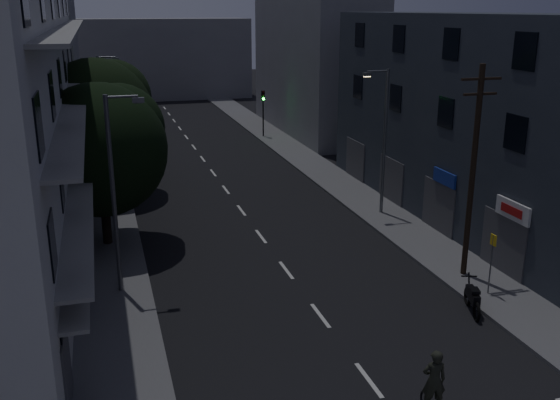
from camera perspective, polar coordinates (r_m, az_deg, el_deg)
ground at (r=40.94m, az=-5.11°, el=1.13°), size 160.00×160.00×0.00m
sidewalk_left at (r=40.23m, az=-15.64°, el=0.37°), size 3.00×90.00×0.15m
sidewalk_right at (r=42.94m, az=4.75°, el=2.00°), size 3.00×90.00×0.15m
lane_markings at (r=46.89m, az=-6.63°, el=3.15°), size 0.15×60.50×0.01m
building_right at (r=34.31m, az=18.74°, el=6.59°), size 6.19×28.00×11.00m
building_far_left at (r=61.90m, az=-21.01°, el=13.03°), size 6.00×20.00×16.00m
building_far_right at (r=59.16m, az=3.08°, el=12.51°), size 6.00×20.00×13.00m
building_far_end at (r=84.22m, az=-11.42°, el=12.55°), size 24.00×8.00×10.00m
tree_near at (r=30.75m, az=-16.04°, el=4.89°), size 6.37×6.37×7.86m
tree_mid at (r=39.54m, az=-16.32°, el=7.90°), size 6.77×6.77×8.33m
tree_far at (r=47.11m, az=-16.62°, el=8.71°), size 6.14×6.14×7.60m
traffic_signal_far_right at (r=56.28m, az=-1.55°, el=8.81°), size 0.28×0.37×4.10m
traffic_signal_far_left at (r=53.33m, az=-14.98°, el=7.77°), size 0.28×0.37×4.10m
street_lamp_left_near at (r=25.21m, az=-14.80°, el=1.28°), size 1.51×0.25×8.00m
street_lamp_right at (r=34.75m, az=9.38°, el=5.89°), size 1.51×0.25×8.00m
street_lamp_left_far at (r=45.52m, az=-15.84°, el=8.10°), size 1.51×0.25×8.00m
utility_pole at (r=27.10m, az=17.23°, el=2.76°), size 1.80×0.24×9.00m
bus_stop_sign at (r=26.33m, az=18.82°, el=-4.62°), size 0.06×0.35×2.52m
motorcycle at (r=25.37m, az=17.18°, el=-8.64°), size 0.92×2.05×1.36m
cyclist at (r=18.74m, az=13.76°, el=-17.32°), size 0.99×1.94×2.34m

